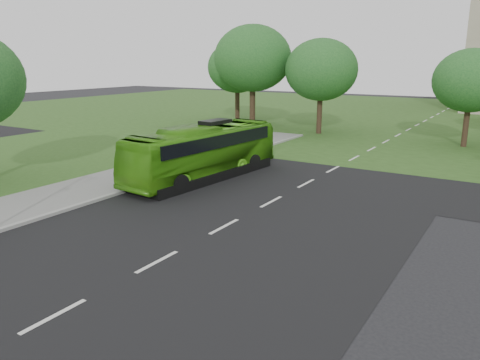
{
  "coord_description": "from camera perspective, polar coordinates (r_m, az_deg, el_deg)",
  "views": [
    {
      "loc": [
        9.91,
        -12.72,
        6.49
      ],
      "look_at": [
        -0.18,
        3.49,
        1.6
      ],
      "focal_mm": 35.0,
      "sensor_mm": 36.0,
      "label": 1
    }
  ],
  "objects": [
    {
      "name": "ground",
      "position": [
        17.38,
        -5.65,
        -7.64
      ],
      "size": [
        160.0,
        160.0,
        0.0
      ],
      "primitive_type": "plane",
      "color": "black",
      "rests_on": "ground"
    },
    {
      "name": "street_surfaces",
      "position": [
        37.49,
        15.51,
        3.92
      ],
      "size": [
        120.0,
        120.0,
        0.15
      ],
      "color": "black",
      "rests_on": "ground"
    },
    {
      "name": "tree_park_a",
      "position": [
        46.08,
        1.56,
        14.6
      ],
      "size": [
        7.41,
        7.41,
        9.84
      ],
      "color": "black",
      "rests_on": "ground"
    },
    {
      "name": "tree_park_b",
      "position": [
        43.19,
        9.88,
        13.09
      ],
      "size": [
        6.43,
        6.43,
        8.43
      ],
      "color": "black",
      "rests_on": "ground"
    },
    {
      "name": "tree_park_c",
      "position": [
        39.73,
        26.36,
        10.8
      ],
      "size": [
        5.58,
        5.58,
        7.41
      ],
      "color": "black",
      "rests_on": "ground"
    },
    {
      "name": "tree_park_f",
      "position": [
        51.39,
        -0.33,
        13.57
      ],
      "size": [
        6.36,
        6.36,
        8.5
      ],
      "color": "black",
      "rests_on": "ground"
    },
    {
      "name": "bus",
      "position": [
        26.42,
        -4.48,
        3.42
      ],
      "size": [
        3.43,
        10.88,
        2.98
      ],
      "primitive_type": "imported",
      "rotation": [
        0.0,
        0.0,
        -0.09
      ],
      "color": "#48A317",
      "rests_on": "ground"
    }
  ]
}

